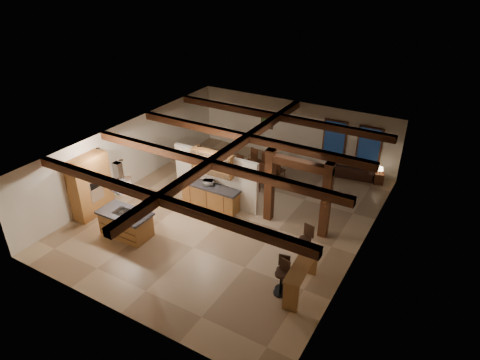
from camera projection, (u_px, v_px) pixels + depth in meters
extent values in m
plane|color=tan|center=(231.00, 214.00, 16.74)|extent=(12.00, 12.00, 0.00)
plane|color=beige|center=(295.00, 130.00, 20.60)|extent=(10.00, 0.00, 10.00)
plane|color=beige|center=(114.00, 274.00, 11.50)|extent=(10.00, 0.00, 10.00)
plane|color=beige|center=(131.00, 153.00, 18.27)|extent=(0.00, 12.00, 12.00)
plane|color=beige|center=(362.00, 219.00, 13.83)|extent=(0.00, 12.00, 12.00)
plane|color=#352211|center=(230.00, 146.00, 15.36)|extent=(12.00, 12.00, 0.00)
cube|color=#3D170F|center=(158.00, 199.00, 12.39)|extent=(10.00, 0.25, 0.28)
cube|color=#3D170F|center=(210.00, 164.00, 14.44)|extent=(10.00, 0.25, 0.28)
cube|color=#3D170F|center=(248.00, 138.00, 16.41)|extent=(10.00, 0.25, 0.28)
cube|color=#3D170F|center=(278.00, 117.00, 18.46)|extent=(10.00, 0.25, 0.28)
cube|color=#3D170F|center=(230.00, 150.00, 15.43)|extent=(0.28, 12.00, 0.28)
cube|color=#3D170F|center=(270.00, 185.00, 15.81)|extent=(0.30, 0.30, 2.90)
cube|color=#3D170F|center=(326.00, 201.00, 14.83)|extent=(0.30, 0.30, 2.90)
cube|color=#3D170F|center=(299.00, 164.00, 14.77)|extent=(2.50, 0.28, 0.28)
cube|color=beige|center=(216.00, 178.00, 17.04)|extent=(3.80, 0.18, 2.20)
cube|color=olive|center=(90.00, 186.00, 16.27)|extent=(0.64, 1.60, 2.40)
cube|color=silver|center=(96.00, 189.00, 16.16)|extent=(0.06, 0.62, 0.95)
cube|color=black|center=(96.00, 185.00, 16.05)|extent=(0.01, 0.50, 0.28)
cube|color=olive|center=(211.00, 197.00, 17.06)|extent=(2.40, 0.60, 0.86)
cube|color=black|center=(210.00, 187.00, 16.84)|extent=(2.50, 0.66, 0.08)
cube|color=olive|center=(212.00, 163.00, 16.55)|extent=(1.80, 0.34, 0.95)
cube|color=silver|center=(210.00, 165.00, 16.41)|extent=(1.74, 0.02, 0.90)
pyramid|color=silver|center=(121.00, 193.00, 14.74)|extent=(1.10, 1.10, 0.45)
cube|color=silver|center=(118.00, 172.00, 14.36)|extent=(0.26, 0.22, 0.73)
cube|color=#3D170F|center=(335.00, 138.00, 19.65)|extent=(1.10, 0.05, 1.70)
cube|color=black|center=(334.00, 138.00, 19.62)|extent=(0.95, 0.02, 1.55)
cube|color=#3D170F|center=(369.00, 145.00, 18.94)|extent=(1.10, 0.05, 1.70)
cube|color=black|center=(369.00, 145.00, 18.91)|extent=(0.95, 0.02, 1.55)
cube|color=#3D170F|center=(267.00, 120.00, 21.11)|extent=(0.65, 0.04, 0.85)
cube|color=#275B2E|center=(267.00, 120.00, 21.09)|extent=(0.55, 0.01, 0.75)
cylinder|color=silver|center=(121.00, 160.00, 14.40)|extent=(0.16, 0.16, 0.03)
cylinder|color=silver|center=(199.00, 146.00, 15.44)|extent=(0.16, 0.16, 0.03)
cylinder|color=silver|center=(98.00, 149.00, 15.25)|extent=(0.16, 0.16, 0.03)
cube|color=olive|center=(126.00, 224.00, 15.36)|extent=(1.82, 0.92, 0.86)
cube|color=black|center=(124.00, 213.00, 15.13)|extent=(1.94, 1.04, 0.08)
cube|color=black|center=(124.00, 212.00, 15.11)|extent=(0.76, 0.51, 0.02)
imported|color=#3D1D0F|center=(258.00, 173.00, 19.17)|extent=(1.69, 1.01, 0.57)
imported|color=black|center=(352.00, 171.00, 19.41)|extent=(2.05, 1.05, 0.57)
imported|color=#AFAEB3|center=(208.00, 183.00, 16.80)|extent=(0.47, 0.39, 0.22)
cube|color=olive|center=(302.00, 264.00, 12.52)|extent=(0.64, 2.02, 0.06)
cube|color=olive|center=(291.00, 297.00, 12.06)|extent=(0.45, 0.13, 0.99)
cube|color=olive|center=(310.00, 261.00, 13.47)|extent=(0.45, 0.13, 0.99)
cube|color=#3D170F|center=(379.00, 178.00, 18.83)|extent=(0.50, 0.50, 0.50)
cylinder|color=black|center=(380.00, 172.00, 18.68)|extent=(0.06, 0.06, 0.15)
cone|color=#FFD499|center=(381.00, 169.00, 18.61)|extent=(0.26, 0.26, 0.17)
cylinder|color=black|center=(281.00, 274.00, 12.54)|extent=(0.37, 0.37, 0.07)
cube|color=black|center=(285.00, 265.00, 12.54)|extent=(0.35, 0.12, 0.41)
cylinder|color=black|center=(281.00, 284.00, 12.72)|extent=(0.06, 0.06, 0.72)
cylinder|color=black|center=(280.00, 293.00, 12.89)|extent=(0.41, 0.41, 0.03)
cylinder|color=black|center=(282.00, 270.00, 12.70)|extent=(0.37, 0.37, 0.07)
cube|color=black|center=(284.00, 261.00, 12.73)|extent=(0.35, 0.10, 0.41)
cylinder|color=black|center=(282.00, 280.00, 12.87)|extent=(0.06, 0.06, 0.72)
cylinder|color=black|center=(281.00, 289.00, 13.04)|extent=(0.41, 0.41, 0.03)
cylinder|color=black|center=(305.00, 239.00, 13.95)|extent=(0.40, 0.40, 0.08)
cube|color=black|center=(309.00, 231.00, 13.95)|extent=(0.38, 0.12, 0.44)
cylinder|color=black|center=(304.00, 249.00, 14.14)|extent=(0.07, 0.07, 0.77)
cylinder|color=black|center=(304.00, 258.00, 14.32)|extent=(0.44, 0.44, 0.03)
cube|color=#3D170F|center=(237.00, 171.00, 19.08)|extent=(0.49, 0.49, 0.06)
cube|color=#3D170F|center=(240.00, 162.00, 19.04)|extent=(0.40, 0.14, 0.72)
cylinder|color=#3D170F|center=(232.00, 175.00, 19.19)|extent=(0.05, 0.05, 0.40)
cylinder|color=#3D170F|center=(237.00, 178.00, 18.99)|extent=(0.05, 0.05, 0.40)
cylinder|color=#3D170F|center=(237.00, 173.00, 19.39)|extent=(0.05, 0.05, 0.40)
cylinder|color=#3D170F|center=(242.00, 175.00, 19.20)|extent=(0.05, 0.05, 0.40)
cube|color=#3D170F|center=(257.00, 161.00, 19.93)|extent=(0.49, 0.49, 0.06)
cube|color=#3D170F|center=(254.00, 156.00, 19.64)|extent=(0.40, 0.14, 0.72)
cylinder|color=#3D170F|center=(262.00, 165.00, 20.05)|extent=(0.05, 0.05, 0.40)
cylinder|color=#3D170F|center=(257.00, 163.00, 20.25)|extent=(0.05, 0.05, 0.40)
cylinder|color=#3D170F|center=(257.00, 168.00, 19.84)|extent=(0.05, 0.05, 0.40)
cylinder|color=#3D170F|center=(252.00, 166.00, 20.04)|extent=(0.05, 0.05, 0.40)
cube|color=#3D170F|center=(248.00, 175.00, 18.67)|extent=(0.49, 0.49, 0.06)
cube|color=#3D170F|center=(251.00, 167.00, 18.63)|extent=(0.40, 0.14, 0.72)
cylinder|color=#3D170F|center=(243.00, 180.00, 18.78)|extent=(0.05, 0.05, 0.40)
cylinder|color=#3D170F|center=(248.00, 183.00, 18.58)|extent=(0.05, 0.05, 0.40)
cylinder|color=#3D170F|center=(248.00, 178.00, 18.99)|extent=(0.05, 0.05, 0.40)
cylinder|color=#3D170F|center=(253.00, 180.00, 18.79)|extent=(0.05, 0.05, 0.40)
cube|color=#3D170F|center=(268.00, 166.00, 19.53)|extent=(0.49, 0.49, 0.06)
cube|color=#3D170F|center=(265.00, 160.00, 19.23)|extent=(0.40, 0.14, 0.72)
cylinder|color=#3D170F|center=(273.00, 170.00, 19.64)|extent=(0.05, 0.05, 0.40)
cylinder|color=#3D170F|center=(267.00, 168.00, 19.84)|extent=(0.05, 0.05, 0.40)
cylinder|color=#3D170F|center=(268.00, 172.00, 19.43)|extent=(0.05, 0.05, 0.40)
cylinder|color=#3D170F|center=(263.00, 170.00, 19.63)|extent=(0.05, 0.05, 0.40)
cube|color=#3D170F|center=(260.00, 181.00, 18.27)|extent=(0.49, 0.49, 0.06)
cube|color=#3D170F|center=(263.00, 172.00, 18.22)|extent=(0.40, 0.14, 0.72)
cylinder|color=#3D170F|center=(254.00, 185.00, 18.37)|extent=(0.05, 0.05, 0.40)
cylinder|color=#3D170F|center=(260.00, 188.00, 18.17)|extent=(0.05, 0.05, 0.40)
cylinder|color=#3D170F|center=(259.00, 183.00, 18.58)|extent=(0.05, 0.05, 0.40)
cylinder|color=#3D170F|center=(265.00, 185.00, 18.38)|extent=(0.05, 0.05, 0.40)
cube|color=#3D170F|center=(279.00, 170.00, 19.12)|extent=(0.49, 0.49, 0.06)
cube|color=#3D170F|center=(277.00, 165.00, 18.82)|extent=(0.40, 0.14, 0.72)
cylinder|color=#3D170F|center=(284.00, 175.00, 19.23)|extent=(0.05, 0.05, 0.40)
cylinder|color=#3D170F|center=(279.00, 172.00, 19.43)|extent=(0.05, 0.05, 0.40)
cylinder|color=#3D170F|center=(280.00, 177.00, 19.03)|extent=(0.05, 0.05, 0.40)
cylinder|color=#3D170F|center=(274.00, 175.00, 19.22)|extent=(0.05, 0.05, 0.40)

